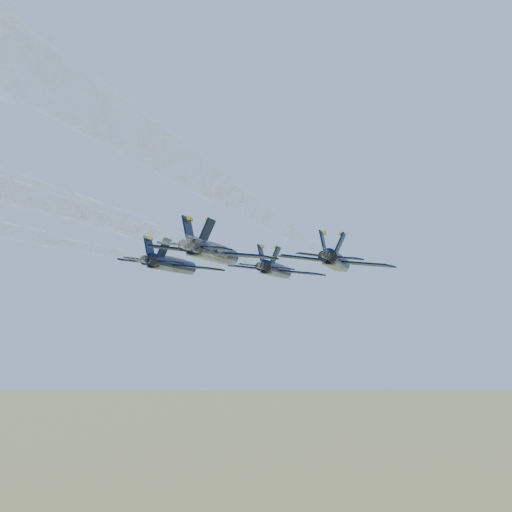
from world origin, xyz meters
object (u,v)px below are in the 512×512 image
(jet_slot, at_px, (214,253))
(jet_left, at_px, (173,265))
(jet_right, at_px, (337,261))
(jet_lead, at_px, (276,270))

(jet_slot, bearing_deg, jet_left, 124.29)
(jet_right, distance_m, jet_slot, 18.08)
(jet_lead, xyz_separation_m, jet_right, (11.27, -11.75, 0.00))
(jet_left, height_order, jet_right, same)
(jet_left, xyz_separation_m, jet_slot, (11.15, -13.44, 0.00))
(jet_lead, height_order, jet_slot, same)
(jet_lead, relative_size, jet_left, 1.00)
(jet_lead, distance_m, jet_right, 16.28)
(jet_lead, distance_m, jet_left, 16.63)
(jet_left, bearing_deg, jet_lead, 47.62)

